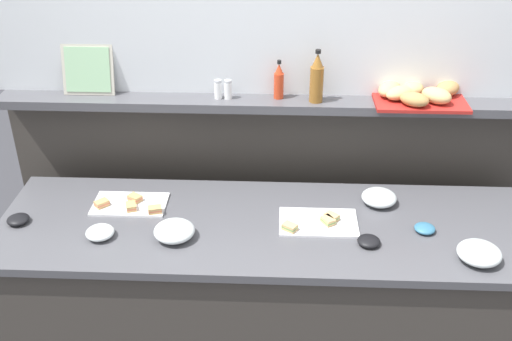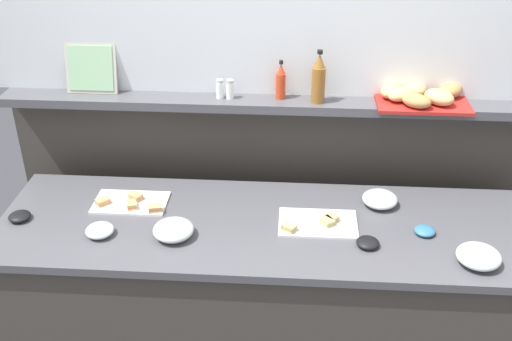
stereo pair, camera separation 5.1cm
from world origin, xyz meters
name	(u,v)px [view 1 (the left image)]	position (x,y,z in m)	size (l,w,h in m)	color
ground_plane	(274,299)	(0.00, 0.60, 0.00)	(12.00, 12.00, 0.00)	#38383D
buffet_counter	(273,310)	(0.00, 0.00, 0.47)	(2.29, 0.68, 0.94)	#3D3833
back_ledge_unit	(275,207)	(0.00, 0.52, 0.68)	(2.52, 0.22, 1.30)	#3D3833
sandwich_platter_side	(318,222)	(0.18, 0.01, 0.94)	(0.32, 0.21, 0.04)	silver
sandwich_platter_rear	(130,204)	(-0.62, 0.11, 0.95)	(0.32, 0.19, 0.04)	white
glass_bowl_large	(479,254)	(0.77, -0.21, 0.96)	(0.17, 0.17, 0.07)	silver
glass_bowl_medium	(174,231)	(-0.39, -0.11, 0.96)	(0.16, 0.16, 0.07)	silver
glass_bowl_small	(379,198)	(0.45, 0.18, 0.96)	(0.15, 0.15, 0.06)	silver
glass_bowl_extra	(100,233)	(-0.69, -0.12, 0.96)	(0.11, 0.11, 0.05)	silver
condiment_bowl_teal	(369,241)	(0.37, -0.12, 0.95)	(0.09, 0.09, 0.03)	black
condiment_bowl_dark	(425,228)	(0.61, -0.03, 0.95)	(0.08, 0.08, 0.03)	teal
condiment_bowl_red	(18,219)	(-1.05, -0.04, 0.95)	(0.09, 0.09, 0.03)	black
hot_sauce_bottle	(279,82)	(0.01, 0.46, 1.38)	(0.04, 0.04, 0.18)	red
vinegar_bottle_amber	(317,79)	(0.17, 0.43, 1.41)	(0.06, 0.06, 0.24)	#8E5B23
salt_shaker	(218,89)	(-0.26, 0.44, 1.35)	(0.03, 0.03, 0.09)	white
pepper_shaker	(228,90)	(-0.22, 0.44, 1.35)	(0.03, 0.03, 0.09)	white
bread_basket	(418,94)	(0.62, 0.44, 1.34)	(0.41, 0.28, 0.08)	#B2231E
framed_picture	(88,69)	(-0.85, 0.48, 1.42)	(0.23, 0.07, 0.23)	#B2AD9E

